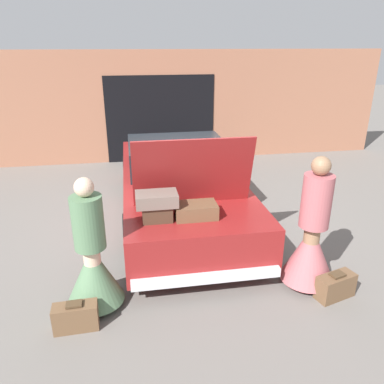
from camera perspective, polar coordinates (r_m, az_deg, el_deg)
The scene contains 7 objects.
ground_plane at distance 6.90m, azimuth -1.83°, elevation -3.52°, with size 40.00×40.00×0.00m, color slate.
garage_wall_back at distance 9.95m, azimuth -4.89°, elevation 12.73°, with size 12.00×0.14×2.80m.
car at distance 6.67m, azimuth -1.93°, elevation 1.14°, with size 1.99×4.85×1.80m.
person_left at distance 4.55m, azimuth -14.89°, elevation -10.48°, with size 0.67×0.67×1.63m.
person_right at distance 4.98m, azimuth 17.66°, elevation -7.29°, with size 0.69×0.69×1.74m.
suitcase_beside_left_person at distance 4.51m, azimuth -17.29°, elevation -17.70°, with size 0.49×0.21×0.34m.
suitcase_beside_right_person at distance 5.08m, azimuth 21.02°, elevation -13.24°, with size 0.53×0.34×0.34m.
Camera 1 is at (-0.83, -6.18, 2.96)m, focal length 35.00 mm.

